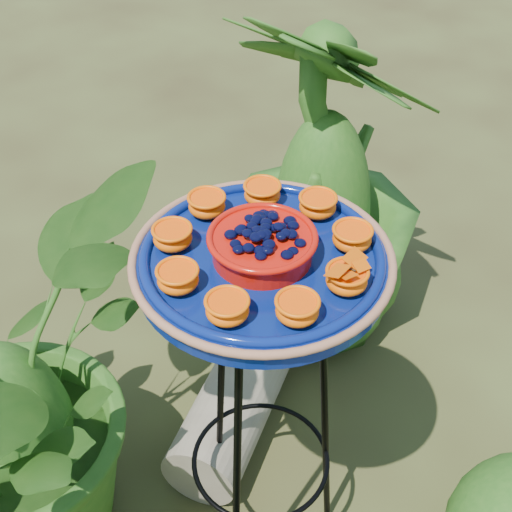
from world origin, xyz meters
The scene contains 4 objects.
tripod_stand centered at (-0.06, 0.07, 0.52)m, with size 0.34×0.35×0.86m.
feeder_dish centered at (-0.06, 0.07, 0.90)m, with size 0.48×0.48×0.10m.
driftwood_log centered at (0.15, 0.36, 0.10)m, with size 0.20×0.20×0.60m, color gray.
shrub_back_right centered at (0.61, 0.48, 0.52)m, with size 0.58×0.58×1.04m, color #235215.
Camera 1 is at (-0.72, -0.57, 1.69)m, focal length 50.00 mm.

